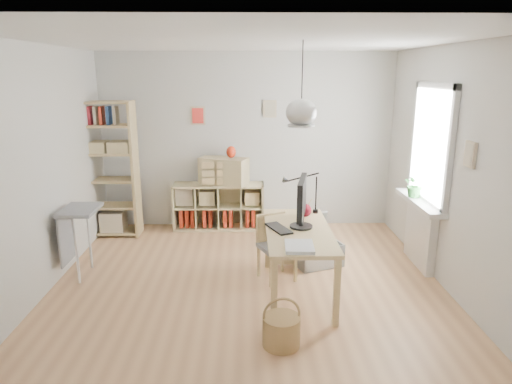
{
  "coord_description": "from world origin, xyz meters",
  "views": [
    {
      "loc": [
        0.0,
        -4.8,
        2.4
      ],
      "look_at": [
        0.1,
        0.3,
        1.05
      ],
      "focal_mm": 32.0,
      "sensor_mm": 36.0,
      "label": 1
    }
  ],
  "objects_px": {
    "tall_bookshelf": "(108,164)",
    "desk": "(298,237)",
    "cube_shelf": "(218,209)",
    "storage_chest": "(316,248)",
    "monitor": "(302,200)",
    "drawer_chest": "(224,171)",
    "chair": "(275,243)"
  },
  "relations": [
    {
      "from": "tall_bookshelf",
      "to": "desk",
      "type": "bearing_deg",
      "value": -37.01
    },
    {
      "from": "cube_shelf",
      "to": "storage_chest",
      "type": "distance_m",
      "value": 1.96
    },
    {
      "from": "desk",
      "to": "monitor",
      "type": "height_order",
      "value": "monitor"
    },
    {
      "from": "desk",
      "to": "monitor",
      "type": "relative_size",
      "value": 2.4
    },
    {
      "from": "cube_shelf",
      "to": "storage_chest",
      "type": "bearing_deg",
      "value": -46.23
    },
    {
      "from": "desk",
      "to": "drawer_chest",
      "type": "xyz_separation_m",
      "value": [
        -0.91,
        2.19,
        0.27
      ]
    },
    {
      "from": "tall_bookshelf",
      "to": "chair",
      "type": "height_order",
      "value": "tall_bookshelf"
    },
    {
      "from": "monitor",
      "to": "cube_shelf",
      "type": "bearing_deg",
      "value": 126.96
    },
    {
      "from": "cube_shelf",
      "to": "chair",
      "type": "height_order",
      "value": "chair"
    },
    {
      "from": "monitor",
      "to": "drawer_chest",
      "type": "height_order",
      "value": "monitor"
    },
    {
      "from": "chair",
      "to": "drawer_chest",
      "type": "height_order",
      "value": "drawer_chest"
    },
    {
      "from": "chair",
      "to": "drawer_chest",
      "type": "relative_size",
      "value": 1.07
    },
    {
      "from": "cube_shelf",
      "to": "monitor",
      "type": "relative_size",
      "value": 2.24
    },
    {
      "from": "chair",
      "to": "storage_chest",
      "type": "distance_m",
      "value": 0.74
    },
    {
      "from": "cube_shelf",
      "to": "storage_chest",
      "type": "xyz_separation_m",
      "value": [
        1.35,
        -1.41,
        -0.1
      ]
    },
    {
      "from": "chair",
      "to": "monitor",
      "type": "relative_size",
      "value": 1.24
    },
    {
      "from": "cube_shelf",
      "to": "desk",
      "type": "bearing_deg",
      "value": -65.39
    },
    {
      "from": "desk",
      "to": "chair",
      "type": "relative_size",
      "value": 1.94
    },
    {
      "from": "desk",
      "to": "drawer_chest",
      "type": "bearing_deg",
      "value": 112.57
    },
    {
      "from": "cube_shelf",
      "to": "tall_bookshelf",
      "type": "distance_m",
      "value": 1.77
    },
    {
      "from": "tall_bookshelf",
      "to": "monitor",
      "type": "relative_size",
      "value": 3.2
    },
    {
      "from": "tall_bookshelf",
      "to": "monitor",
      "type": "height_order",
      "value": "tall_bookshelf"
    },
    {
      "from": "chair",
      "to": "desk",
      "type": "bearing_deg",
      "value": -84.58
    },
    {
      "from": "cube_shelf",
      "to": "tall_bookshelf",
      "type": "height_order",
      "value": "tall_bookshelf"
    },
    {
      "from": "desk",
      "to": "tall_bookshelf",
      "type": "height_order",
      "value": "tall_bookshelf"
    },
    {
      "from": "cube_shelf",
      "to": "drawer_chest",
      "type": "distance_m",
      "value": 0.64
    },
    {
      "from": "storage_chest",
      "to": "monitor",
      "type": "bearing_deg",
      "value": -131.4
    },
    {
      "from": "desk",
      "to": "cube_shelf",
      "type": "relative_size",
      "value": 1.07
    },
    {
      "from": "storage_chest",
      "to": "drawer_chest",
      "type": "distance_m",
      "value": 1.99
    },
    {
      "from": "chair",
      "to": "cube_shelf",
      "type": "bearing_deg",
      "value": 89.61
    },
    {
      "from": "drawer_chest",
      "to": "tall_bookshelf",
      "type": "bearing_deg",
      "value": -149.7
    },
    {
      "from": "tall_bookshelf",
      "to": "storage_chest",
      "type": "distance_m",
      "value": 3.25
    }
  ]
}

